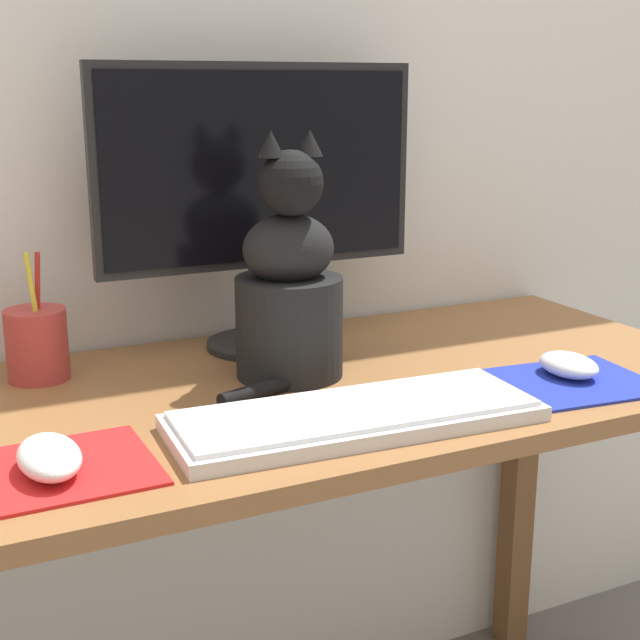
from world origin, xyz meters
name	(u,v)px	position (x,y,z in m)	size (l,w,h in m)	color
desk	(276,464)	(0.00, 0.00, 0.61)	(1.33, 0.57, 0.72)	brown
monitor	(259,188)	(0.06, 0.19, 0.97)	(0.50, 0.17, 0.43)	black
keyboard	(356,416)	(0.04, -0.17, 0.74)	(0.46, 0.19, 0.02)	silver
mousepad_left	(59,470)	(-0.31, -0.15, 0.73)	(0.20, 0.18, 0.00)	red
mousepad_right	(574,382)	(0.38, -0.16, 0.73)	(0.22, 0.19, 0.00)	#1E2D9E
computer_mouse_left	(49,457)	(-0.32, -0.15, 0.74)	(0.06, 0.11, 0.03)	white
computer_mouse_right	(569,365)	(0.38, -0.14, 0.74)	(0.07, 0.10, 0.03)	white
cat	(289,288)	(0.04, 0.04, 0.85)	(0.21, 0.18, 0.34)	black
pen_cup	(37,344)	(-0.28, 0.18, 0.77)	(0.08, 0.08, 0.18)	#B23833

